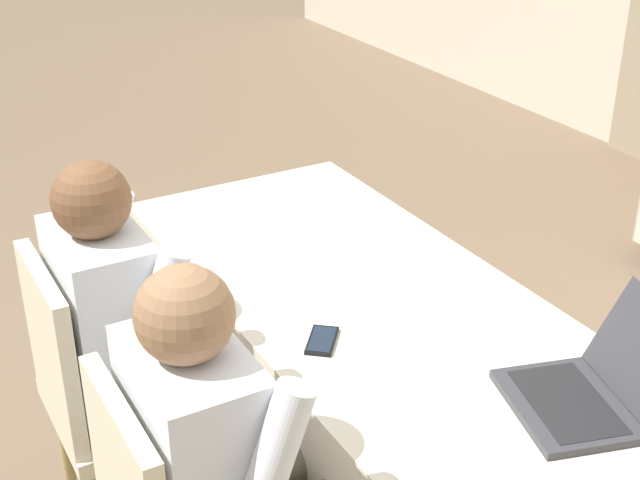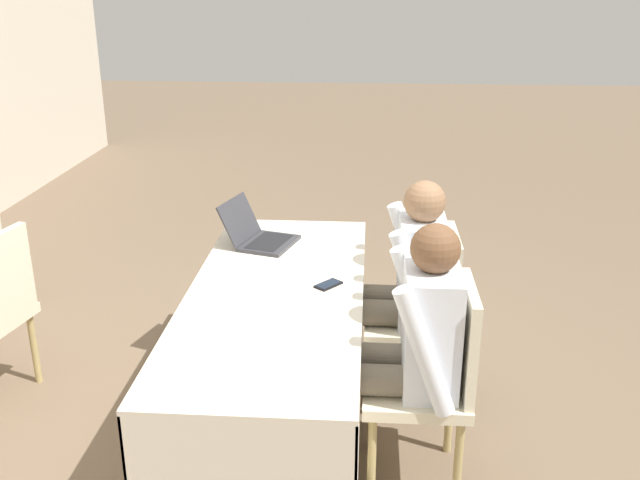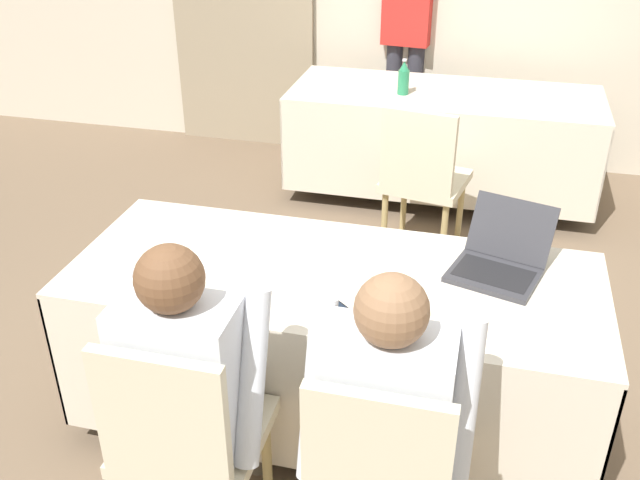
% 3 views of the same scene
% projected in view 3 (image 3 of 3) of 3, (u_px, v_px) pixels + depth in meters
% --- Properties ---
extents(ground_plane, '(24.00, 24.00, 0.00)m').
position_uv_depth(ground_plane, '(332.00, 420.00, 3.00)').
color(ground_plane, brown).
extents(conference_table_near, '(1.98, 0.79, 0.73)m').
position_uv_depth(conference_table_near, '(333.00, 311.00, 2.73)').
color(conference_table_near, beige).
rests_on(conference_table_near, ground_plane).
extents(conference_table_far, '(1.98, 0.79, 0.73)m').
position_uv_depth(conference_table_far, '(443.00, 118.00, 4.63)').
color(conference_table_far, beige).
rests_on(conference_table_far, ground_plane).
extents(laptop, '(0.39, 0.42, 0.23)m').
position_uv_depth(laptop, '(499.00, 261.00, 2.63)').
color(laptop, '#333338').
rests_on(laptop, conference_table_near).
extents(cell_phone, '(0.14, 0.13, 0.01)m').
position_uv_depth(cell_phone, '(338.00, 310.00, 2.42)').
color(cell_phone, black).
rests_on(cell_phone, conference_table_near).
extents(paper_beside_laptop, '(0.27, 0.34, 0.00)m').
position_uv_depth(paper_beside_laptop, '(219.00, 260.00, 2.72)').
color(paper_beside_laptop, white).
rests_on(paper_beside_laptop, conference_table_near).
extents(paper_centre_table, '(0.23, 0.31, 0.00)m').
position_uv_depth(paper_centre_table, '(310.00, 260.00, 2.72)').
color(paper_centre_table, white).
rests_on(paper_centre_table, conference_table_near).
extents(water_bottle, '(0.07, 0.07, 0.22)m').
position_uv_depth(water_bottle, '(404.00, 78.00, 4.47)').
color(water_bottle, '#288456').
rests_on(water_bottle, conference_table_far).
extents(chair_near_left, '(0.44, 0.44, 0.91)m').
position_uv_depth(chair_near_left, '(185.00, 436.00, 2.22)').
color(chair_near_left, tan).
rests_on(chair_near_left, ground_plane).
extents(chair_near_right, '(0.44, 0.44, 0.91)m').
position_uv_depth(chair_near_right, '(381.00, 474.00, 2.09)').
color(chair_near_right, tan).
rests_on(chair_near_right, ground_plane).
extents(chair_far_spare, '(0.51, 0.51, 0.91)m').
position_uv_depth(chair_far_spare, '(422.00, 175.00, 3.97)').
color(chair_far_spare, tan).
rests_on(chair_far_spare, ground_plane).
extents(person_checkered_shirt, '(0.50, 0.52, 1.17)m').
position_uv_depth(person_checkered_shirt, '(193.00, 375.00, 2.23)').
color(person_checkered_shirt, '#665B4C').
rests_on(person_checkered_shirt, ground_plane).
extents(person_white_shirt, '(0.50, 0.52, 1.17)m').
position_uv_depth(person_white_shirt, '(389.00, 409.00, 2.10)').
color(person_white_shirt, '#665B4C').
rests_on(person_white_shirt, ground_plane).
extents(person_red_shirt, '(0.36, 0.24, 1.59)m').
position_uv_depth(person_red_shirt, '(407.00, 35.00, 5.13)').
color(person_red_shirt, '#33333D').
rests_on(person_red_shirt, ground_plane).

